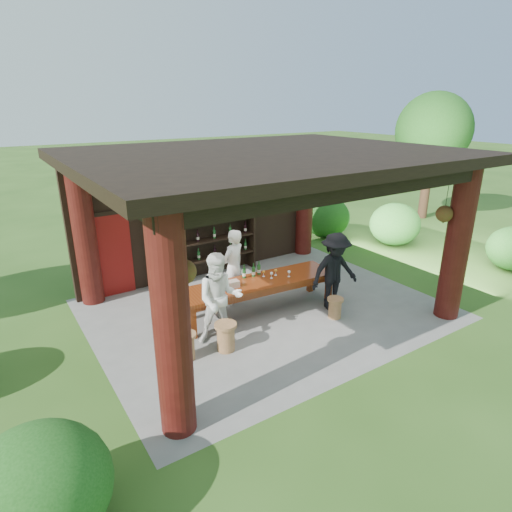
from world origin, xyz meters
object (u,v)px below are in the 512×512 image
guest_man (335,272)px  napkin_basket (233,284)px  host (233,267)px  tasting_table (258,286)px  stool_far_left (186,346)px  guest_woman (220,299)px  stool_near_left (226,336)px  stool_near_right (335,307)px  wine_shelf (206,232)px

guest_man → napkin_basket: (-2.15, 0.77, -0.07)m
host → tasting_table: bearing=86.8°
stool_far_left → guest_man: size_ratio=0.29×
tasting_table → guest_woman: bearing=-154.2°
guest_woman → guest_man: size_ratio=1.02×
stool_near_left → stool_far_left: size_ratio=1.09×
stool_near_right → stool_far_left: stool_far_left is taller
stool_near_left → stool_far_left: 0.76m
napkin_basket → host: bearing=58.4°
guest_woman → tasting_table: bearing=49.0°
stool_far_left → napkin_basket: size_ratio=1.96×
wine_shelf → stool_near_right: bearing=-71.2°
host → guest_woman: bearing=31.4°
host → guest_woman: (-1.07, -1.33, 0.02)m
host → napkin_basket: size_ratio=6.77×
tasting_table → stool_near_right: (1.24, -1.13, -0.39)m
wine_shelf → host: wine_shelf is taller
guest_woman → napkin_basket: bearing=67.6°
tasting_table → napkin_basket: size_ratio=13.95×
stool_near_left → guest_man: (2.88, 0.20, 0.59)m
stool_near_left → napkin_basket: bearing=53.4°
stool_near_right → guest_man: (0.28, 0.37, 0.64)m
wine_shelf → stool_near_left: (-1.37, -3.44, -0.94)m
stool_far_left → guest_man: 3.68m
wine_shelf → tasting_table: wine_shelf is taller
guest_woman → guest_man: 2.81m
wine_shelf → tasting_table: (-0.01, -2.48, -0.60)m
napkin_basket → wine_shelf: bearing=75.3°
host → napkin_basket: host is taller
wine_shelf → stool_near_right: size_ratio=6.11×
wine_shelf → stool_far_left: 4.04m
guest_woman → guest_man: bearing=20.3°
stool_near_left → stool_near_right: bearing=-3.7°
tasting_table → host: (-0.21, 0.71, 0.24)m
stool_near_left → wine_shelf: bearing=68.2°
tasting_table → stool_near_left: size_ratio=6.54×
stool_near_right → stool_far_left: (-3.35, 0.30, 0.03)m
guest_man → guest_woman: bearing=-174.6°
tasting_table → guest_man: bearing=-26.5°
host → stool_near_right: bearing=108.7°
napkin_basket → guest_woman: bearing=-135.6°
wine_shelf → stool_near_left: wine_shelf is taller
guest_man → wine_shelf: bearing=123.2°
stool_near_left → stool_near_right: size_ratio=1.21×
wine_shelf → napkin_basket: bearing=-104.7°
guest_woman → napkin_basket: guest_woman is taller
host → guest_man: guest_man is taller
stool_near_left → guest_man: bearing=4.0°
tasting_table → napkin_basket: (-0.63, 0.02, 0.18)m
guest_woman → guest_man: guest_woman is taller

